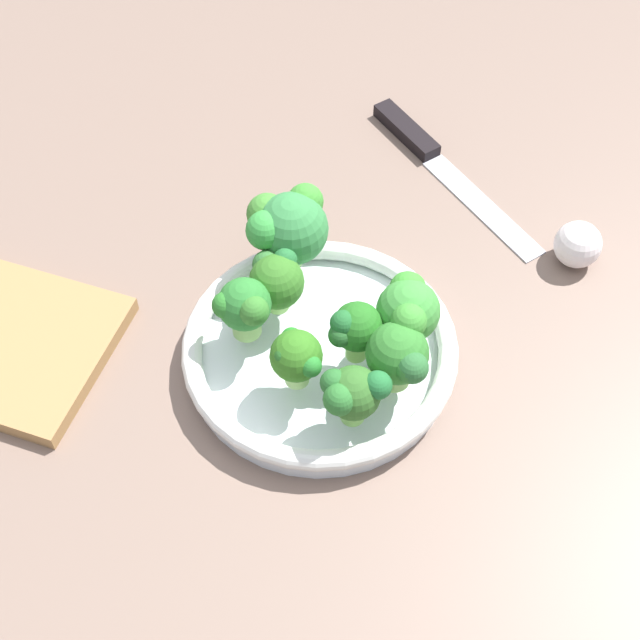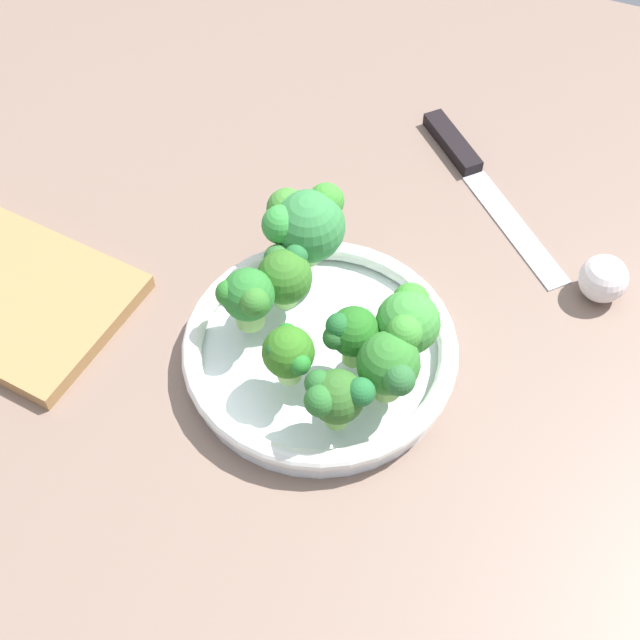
# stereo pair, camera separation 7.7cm
# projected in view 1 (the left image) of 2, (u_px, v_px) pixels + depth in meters

# --- Properties ---
(ground_plane) EXTENTS (1.30, 1.30, 0.03)m
(ground_plane) POSITION_uv_depth(u_px,v_px,m) (306.00, 351.00, 0.85)
(ground_plane) COLOR #7C6457
(bowl) EXTENTS (0.25, 0.25, 0.03)m
(bowl) POSITION_uv_depth(u_px,v_px,m) (320.00, 351.00, 0.81)
(bowl) COLOR white
(bowl) RESTS_ON ground_plane
(broccoli_floret_0) EXTENTS (0.05, 0.06, 0.07)m
(broccoli_floret_0) POSITION_uv_depth(u_px,v_px,m) (399.00, 357.00, 0.74)
(broccoli_floret_0) COLOR #86B456
(broccoli_floret_0) RESTS_ON bowl
(broccoli_floret_1) EXTENTS (0.05, 0.05, 0.06)m
(broccoli_floret_1) POSITION_uv_depth(u_px,v_px,m) (296.00, 357.00, 0.74)
(broccoli_floret_1) COLOR #A1CF70
(broccoli_floret_1) RESTS_ON bowl
(broccoli_floret_2) EXTENTS (0.05, 0.05, 0.06)m
(broccoli_floret_2) POSITION_uv_depth(u_px,v_px,m) (276.00, 279.00, 0.80)
(broccoli_floret_2) COLOR #9FD86D
(broccoli_floret_2) RESTS_ON bowl
(broccoli_floret_3) EXTENTS (0.06, 0.07, 0.07)m
(broccoli_floret_3) POSITION_uv_depth(u_px,v_px,m) (407.00, 314.00, 0.76)
(broccoli_floret_3) COLOR #8ABE60
(broccoli_floret_3) RESTS_ON bowl
(broccoli_floret_4) EXTENTS (0.06, 0.05, 0.06)m
(broccoli_floret_4) POSITION_uv_depth(u_px,v_px,m) (352.00, 393.00, 0.72)
(broccoli_floret_4) COLOR #7DBB52
(broccoli_floret_4) RESTS_ON bowl
(broccoli_floret_5) EXTENTS (0.04, 0.05, 0.06)m
(broccoli_floret_5) POSITION_uv_depth(u_px,v_px,m) (354.00, 329.00, 0.75)
(broccoli_floret_5) COLOR #89BF57
(broccoli_floret_5) RESTS_ON bowl
(broccoli_floret_6) EXTENTS (0.08, 0.07, 0.08)m
(broccoli_floret_6) POSITION_uv_depth(u_px,v_px,m) (287.00, 225.00, 0.81)
(broccoli_floret_6) COLOR #94C76D
(broccoli_floret_6) RESTS_ON bowl
(broccoli_floret_7) EXTENTS (0.05, 0.05, 0.06)m
(broccoli_floret_7) POSITION_uv_depth(u_px,v_px,m) (244.00, 307.00, 0.77)
(broccoli_floret_7) COLOR #80B058
(broccoli_floret_7) RESTS_ON bowl
(knife) EXTENTS (0.21, 0.20, 0.01)m
(knife) POSITION_uv_depth(u_px,v_px,m) (432.00, 156.00, 0.98)
(knife) COLOR silver
(knife) RESTS_ON ground_plane
(garlic_bulb) EXTENTS (0.05, 0.05, 0.05)m
(garlic_bulb) POSITION_uv_depth(u_px,v_px,m) (578.00, 245.00, 0.88)
(garlic_bulb) COLOR white
(garlic_bulb) RESTS_ON ground_plane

